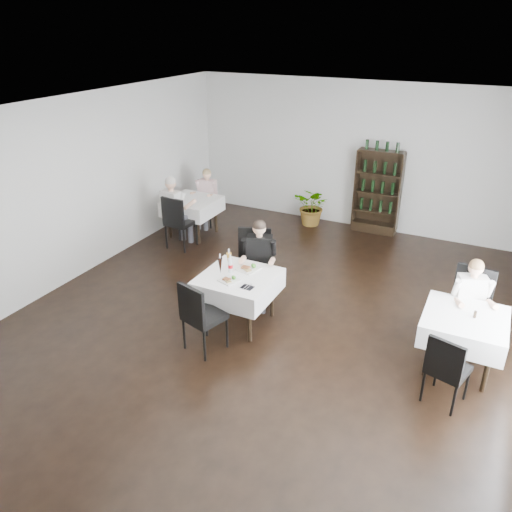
{
  "coord_description": "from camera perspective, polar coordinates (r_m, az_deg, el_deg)",
  "views": [
    {
      "loc": [
        2.7,
        -5.48,
        4.05
      ],
      "look_at": [
        -0.12,
        0.2,
        1.03
      ],
      "focal_mm": 35.0,
      "sensor_mm": 36.0,
      "label": 1
    }
  ],
  "objects": [
    {
      "name": "right_table",
      "position": [
        6.72,
        22.67,
        -7.44
      ],
      "size": [
        0.98,
        0.98,
        0.77
      ],
      "color": "black",
      "rests_on": "ground"
    },
    {
      "name": "plate_near",
      "position": [
        6.91,
        -3.07,
        -2.74
      ],
      "size": [
        0.3,
        0.3,
        0.07
      ],
      "color": "white",
      "rests_on": "main_table"
    },
    {
      "name": "left_chair_near",
      "position": [
        9.62,
        -8.95,
        4.17
      ],
      "size": [
        0.5,
        0.51,
        1.06
      ],
      "color": "black",
      "rests_on": "ground"
    },
    {
      "name": "diner_left_far",
      "position": [
        10.63,
        -5.7,
        7.11
      ],
      "size": [
        0.48,
        0.49,
        1.25
      ],
      "color": "#404048",
      "rests_on": "ground"
    },
    {
      "name": "main_chair_far",
      "position": [
        7.79,
        -0.28,
        -0.44
      ],
      "size": [
        0.66,
        0.66,
        1.13
      ],
      "color": "black",
      "rests_on": "ground"
    },
    {
      "name": "potted_tree",
      "position": [
        10.79,
        6.54,
        5.67
      ],
      "size": [
        0.85,
        0.77,
        0.85
      ],
      "primitive_type": "imported",
      "rotation": [
        0.0,
        0.0,
        -0.14
      ],
      "color": "#20521C",
      "rests_on": "ground"
    },
    {
      "name": "napkin_cutlery",
      "position": [
        6.75,
        -1.0,
        -3.58
      ],
      "size": [
        0.17,
        0.18,
        0.02
      ],
      "color": "black",
      "rests_on": "main_table"
    },
    {
      "name": "plate_far",
      "position": [
        7.21,
        -0.85,
        -1.42
      ],
      "size": [
        0.34,
        0.34,
        0.09
      ],
      "color": "white",
      "rests_on": "main_table"
    },
    {
      "name": "pepper_mill",
      "position": [
        6.63,
        23.75,
        -6.13
      ],
      "size": [
        0.05,
        0.05,
        0.09
      ],
      "primitive_type": "cylinder",
      "rotation": [
        0.0,
        0.0,
        0.34
      ],
      "color": "black",
      "rests_on": "right_table"
    },
    {
      "name": "wine_shelf",
      "position": [
        10.52,
        13.69,
        7.01
      ],
      "size": [
        0.9,
        0.28,
        1.75
      ],
      "color": "black",
      "rests_on": "ground"
    },
    {
      "name": "pilsner_dark",
      "position": [
        7.07,
        -4.11,
        -1.08
      ],
      "size": [
        0.07,
        0.07,
        0.31
      ],
      "color": "black",
      "rests_on": "main_table"
    },
    {
      "name": "diner_left_near",
      "position": [
        9.67,
        -9.26,
        5.65
      ],
      "size": [
        0.58,
        0.6,
        1.42
      ],
      "color": "#404048",
      "rests_on": "ground"
    },
    {
      "name": "room_shell",
      "position": [
        6.62,
        0.14,
        2.81
      ],
      "size": [
        9.0,
        9.0,
        9.0
      ],
      "color": "black",
      "rests_on": "ground"
    },
    {
      "name": "main_chair_near",
      "position": [
        6.57,
        -6.48,
        -6.53
      ],
      "size": [
        0.58,
        0.58,
        1.03
      ],
      "color": "black",
      "rests_on": "ground"
    },
    {
      "name": "main_table",
      "position": [
        7.13,
        -2.03,
        -3.31
      ],
      "size": [
        1.03,
        1.03,
        0.77
      ],
      "color": "black",
      "rests_on": "ground"
    },
    {
      "name": "right_chair_near",
      "position": [
        6.11,
        20.93,
        -11.73
      ],
      "size": [
        0.52,
        0.52,
        0.92
      ],
      "color": "black",
      "rests_on": "ground"
    },
    {
      "name": "left_chair_far",
      "position": [
        10.83,
        -5.75,
        6.41
      ],
      "size": [
        0.5,
        0.51,
        0.94
      ],
      "color": "black",
      "rests_on": "ground"
    },
    {
      "name": "pilsner_lager",
      "position": [
        7.17,
        -3.1,
        -0.59
      ],
      "size": [
        0.08,
        0.08,
        0.33
      ],
      "color": "gold",
      "rests_on": "main_table"
    },
    {
      "name": "left_table",
      "position": [
        10.23,
        -7.29,
        5.67
      ],
      "size": [
        0.98,
        0.98,
        0.77
      ],
      "color": "black",
      "rests_on": "ground"
    },
    {
      "name": "diner_right_far",
      "position": [
        7.1,
        23.39,
        -4.54
      ],
      "size": [
        0.56,
        0.6,
        1.3
      ],
      "color": "#404048",
      "rests_on": "ground"
    },
    {
      "name": "coke_bottle",
      "position": [
        7.11,
        -2.94,
        -1.05
      ],
      "size": [
        0.07,
        0.07,
        0.27
      ],
      "color": "silver",
      "rests_on": "main_table"
    },
    {
      "name": "diner_main",
      "position": [
        7.52,
        0.3,
        -0.15
      ],
      "size": [
        0.59,
        0.63,
        1.38
      ],
      "color": "#404048",
      "rests_on": "ground"
    },
    {
      "name": "right_chair_far",
      "position": [
        7.24,
        23.14,
        -4.94
      ],
      "size": [
        0.57,
        0.58,
        1.11
      ],
      "color": "black",
      "rests_on": "ground"
    }
  ]
}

